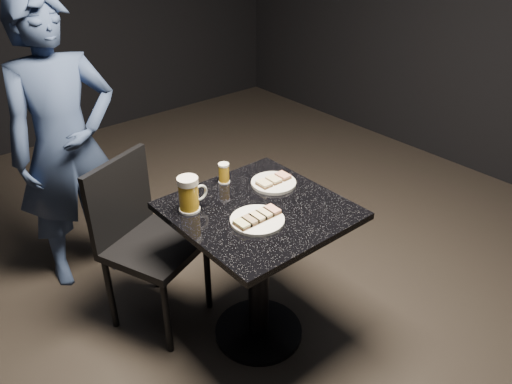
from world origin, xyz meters
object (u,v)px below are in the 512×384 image
plate_small (274,183)px  beer_mug (189,194)px  table (259,252)px  plate_large (257,220)px  chair (143,234)px  patron (66,148)px  beer_tumbler (224,173)px

plate_small → beer_mug: bearing=171.9°
table → beer_mug: beer_mug is taller
plate_large → plate_small: bearing=36.4°
beer_mug → chair: 0.46m
table → chair: bearing=124.6°
plate_small → patron: 1.12m
plate_large → patron: (-0.36, 1.12, 0.03)m
plate_small → chair: 0.69m
table → plate_small: bearing=31.6°
patron → plate_large: bearing=-68.0°
plate_small → table: (-0.19, -0.12, -0.25)m
plate_small → table: bearing=-148.4°
beer_mug → plate_small: bearing=-8.1°
table → beer_tumbler: 0.40m
plate_small → beer_mug: size_ratio=1.34×
chair → table: bearing=-55.4°
beer_mug → plate_large: bearing=-57.4°
plate_small → beer_mug: beer_mug is taller
plate_large → plate_small: (0.26, 0.19, 0.00)m
patron → chair: patron is taller
plate_large → beer_mug: bearing=122.6°
plate_large → table: size_ratio=0.30×
plate_small → chair: size_ratio=0.24×
plate_small → patron: size_ratio=0.13×
plate_small → beer_tumbler: bearing=135.4°
plate_large → chair: chair is taller
patron → beer_mug: patron is taller
table → beer_mug: size_ratio=4.75×
beer_mug → chair: bearing=107.0°
plate_large → beer_tumbler: bearing=74.9°
beer_tumbler → chair: chair is taller
plate_small → patron: (-0.62, 0.93, 0.03)m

